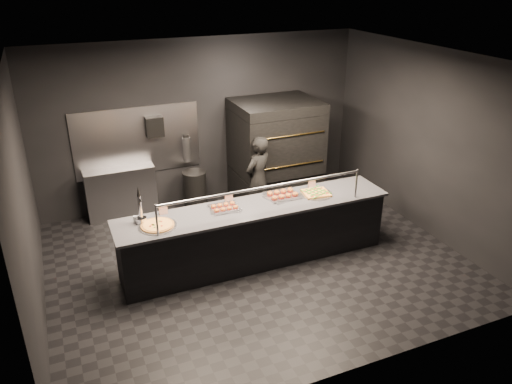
{
  "coord_description": "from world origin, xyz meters",
  "views": [
    {
      "loc": [
        -2.53,
        -5.98,
        4.11
      ],
      "look_at": [
        0.09,
        0.2,
        1.04
      ],
      "focal_mm": 35.0,
      "sensor_mm": 36.0,
      "label": 1
    }
  ],
  "objects_px": {
    "prep_shelf": "(121,192)",
    "round_pizza": "(158,225)",
    "pizza_oven": "(275,151)",
    "worker": "(258,179)",
    "square_pizza": "(316,193)",
    "towel_dispenser": "(154,127)",
    "beer_tap": "(141,213)",
    "trash_bin": "(195,190)",
    "slider_tray_a": "(225,208)",
    "fire_extinguisher": "(187,149)",
    "service_counter": "(256,234)",
    "slider_tray_b": "(283,195)"
  },
  "relations": [
    {
      "from": "round_pizza",
      "to": "service_counter",
      "type": "bearing_deg",
      "value": 2.09
    },
    {
      "from": "prep_shelf",
      "to": "beer_tap",
      "type": "height_order",
      "value": "beer_tap"
    },
    {
      "from": "slider_tray_b",
      "to": "worker",
      "type": "distance_m",
      "value": 1.1
    },
    {
      "from": "prep_shelf",
      "to": "square_pizza",
      "type": "height_order",
      "value": "square_pizza"
    },
    {
      "from": "pizza_oven",
      "to": "square_pizza",
      "type": "distance_m",
      "value": 1.89
    },
    {
      "from": "prep_shelf",
      "to": "fire_extinguisher",
      "type": "relative_size",
      "value": 2.38
    },
    {
      "from": "towel_dispenser",
      "to": "slider_tray_b",
      "type": "bearing_deg",
      "value": -58.08
    },
    {
      "from": "towel_dispenser",
      "to": "slider_tray_a",
      "type": "distance_m",
      "value": 2.43
    },
    {
      "from": "round_pizza",
      "to": "trash_bin",
      "type": "xyz_separation_m",
      "value": [
        1.14,
        2.16,
        -0.58
      ]
    },
    {
      "from": "worker",
      "to": "pizza_oven",
      "type": "bearing_deg",
      "value": -158.39
    },
    {
      "from": "beer_tap",
      "to": "square_pizza",
      "type": "xyz_separation_m",
      "value": [
        2.63,
        -0.11,
        -0.14
      ]
    },
    {
      "from": "worker",
      "to": "trash_bin",
      "type": "bearing_deg",
      "value": -70.4
    },
    {
      "from": "slider_tray_a",
      "to": "slider_tray_b",
      "type": "relative_size",
      "value": 0.81
    },
    {
      "from": "service_counter",
      "to": "pizza_oven",
      "type": "bearing_deg",
      "value": 57.73
    },
    {
      "from": "service_counter",
      "to": "slider_tray_a",
      "type": "height_order",
      "value": "service_counter"
    },
    {
      "from": "fire_extinguisher",
      "to": "beer_tap",
      "type": "bearing_deg",
      "value": -119.32
    },
    {
      "from": "fire_extinguisher",
      "to": "slider_tray_b",
      "type": "distance_m",
      "value": 2.41
    },
    {
      "from": "towel_dispenser",
      "to": "round_pizza",
      "type": "distance_m",
      "value": 2.58
    },
    {
      "from": "fire_extinguisher",
      "to": "slider_tray_b",
      "type": "relative_size",
      "value": 0.88
    },
    {
      "from": "towel_dispenser",
      "to": "square_pizza",
      "type": "xyz_separation_m",
      "value": [
        1.91,
        -2.37,
        -0.61
      ]
    },
    {
      "from": "trash_bin",
      "to": "service_counter",
      "type": "bearing_deg",
      "value": -81.54
    },
    {
      "from": "slider_tray_b",
      "to": "worker",
      "type": "relative_size",
      "value": 0.38
    },
    {
      "from": "service_counter",
      "to": "square_pizza",
      "type": "height_order",
      "value": "service_counter"
    },
    {
      "from": "prep_shelf",
      "to": "beer_tap",
      "type": "bearing_deg",
      "value": -90.73
    },
    {
      "from": "service_counter",
      "to": "towel_dispenser",
      "type": "bearing_deg",
      "value": 110.63
    },
    {
      "from": "pizza_oven",
      "to": "fire_extinguisher",
      "type": "relative_size",
      "value": 3.78
    },
    {
      "from": "round_pizza",
      "to": "square_pizza",
      "type": "relative_size",
      "value": 1.04
    },
    {
      "from": "towel_dispenser",
      "to": "beer_tap",
      "type": "height_order",
      "value": "towel_dispenser"
    },
    {
      "from": "fire_extinguisher",
      "to": "round_pizza",
      "type": "distance_m",
      "value": 2.69
    },
    {
      "from": "pizza_oven",
      "to": "trash_bin",
      "type": "height_order",
      "value": "pizza_oven"
    },
    {
      "from": "beer_tap",
      "to": "fire_extinguisher",
      "type": "bearing_deg",
      "value": 60.68
    },
    {
      "from": "prep_shelf",
      "to": "round_pizza",
      "type": "xyz_separation_m",
      "value": [
        0.15,
        -2.37,
        0.49
      ]
    },
    {
      "from": "fire_extinguisher",
      "to": "trash_bin",
      "type": "height_order",
      "value": "fire_extinguisher"
    },
    {
      "from": "beer_tap",
      "to": "worker",
      "type": "bearing_deg",
      "value": 26.63
    },
    {
      "from": "slider_tray_a",
      "to": "prep_shelf",
      "type": "bearing_deg",
      "value": 117.24
    },
    {
      "from": "pizza_oven",
      "to": "slider_tray_b",
      "type": "bearing_deg",
      "value": -111.73
    },
    {
      "from": "round_pizza",
      "to": "worker",
      "type": "distance_m",
      "value": 2.39
    },
    {
      "from": "pizza_oven",
      "to": "towel_dispenser",
      "type": "relative_size",
      "value": 5.46
    },
    {
      "from": "prep_shelf",
      "to": "beer_tap",
      "type": "relative_size",
      "value": 2.2
    },
    {
      "from": "pizza_oven",
      "to": "round_pizza",
      "type": "height_order",
      "value": "pizza_oven"
    },
    {
      "from": "slider_tray_a",
      "to": "slider_tray_b",
      "type": "bearing_deg",
      "value": 3.52
    },
    {
      "from": "pizza_oven",
      "to": "beer_tap",
      "type": "distance_m",
      "value": 3.34
    },
    {
      "from": "pizza_oven",
      "to": "square_pizza",
      "type": "xyz_separation_m",
      "value": [
        -0.19,
        -1.88,
        -0.03
      ]
    },
    {
      "from": "service_counter",
      "to": "trash_bin",
      "type": "xyz_separation_m",
      "value": [
        -0.31,
        2.11,
        -0.11
      ]
    },
    {
      "from": "fire_extinguisher",
      "to": "worker",
      "type": "bearing_deg",
      "value": -52.2
    },
    {
      "from": "prep_shelf",
      "to": "worker",
      "type": "bearing_deg",
      "value": -26.89
    },
    {
      "from": "square_pizza",
      "to": "trash_bin",
      "type": "distance_m",
      "value": 2.54
    },
    {
      "from": "square_pizza",
      "to": "worker",
      "type": "height_order",
      "value": "worker"
    },
    {
      "from": "worker",
      "to": "square_pizza",
      "type": "bearing_deg",
      "value": 85.08
    },
    {
      "from": "slider_tray_b",
      "to": "round_pizza",
      "type": "bearing_deg",
      "value": -174.25
    }
  ]
}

